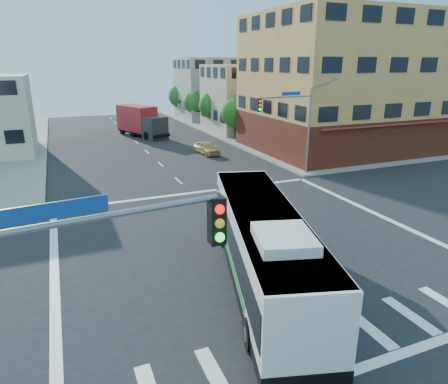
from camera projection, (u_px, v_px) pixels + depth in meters
name	position (u px, v px, depth m)	size (l,w,h in m)	color
ground	(248.00, 244.00, 21.12)	(120.00, 120.00, 0.00)	black
sidewalk_ne	(348.00, 122.00, 64.62)	(50.00, 50.00, 0.15)	gray
corner_building_ne	(342.00, 95.00, 42.84)	(18.10, 15.44, 14.00)	#D9974E
building_east_near	(252.00, 98.00, 55.79)	(12.06, 10.06, 9.00)	#C0AE93
building_east_far	(216.00, 89.00, 67.94)	(12.06, 10.06, 10.00)	gray
signal_mast_ne	(293.00, 117.00, 32.23)	(7.91, 1.13, 8.07)	slate
signal_mast_sw	(49.00, 314.00, 6.93)	(7.91, 1.01, 8.07)	slate
street_tree_a	(237.00, 111.00, 48.90)	(3.60, 3.60, 5.53)	#332312
street_tree_b	(213.00, 104.00, 55.88)	(3.80, 3.80, 5.79)	#332312
street_tree_c	(195.00, 101.00, 63.00)	(3.40, 3.40, 5.29)	#332312
street_tree_d	(180.00, 95.00, 69.90)	(4.00, 4.00, 6.03)	#332312
transit_bus	(263.00, 245.00, 16.81)	(6.10, 12.90, 3.74)	black
box_truck	(141.00, 122.00, 51.90)	(5.44, 8.89, 3.86)	#28282E
parked_car	(207.00, 148.00, 41.93)	(1.59, 3.95, 1.35)	tan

